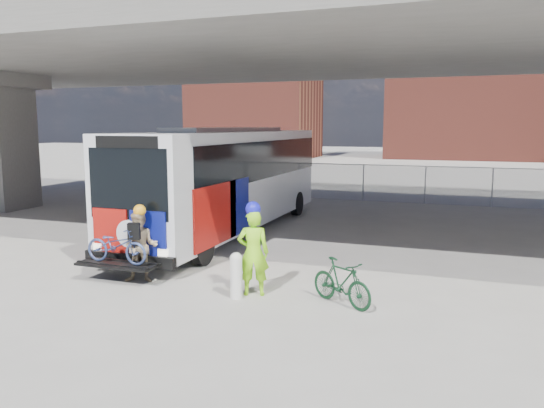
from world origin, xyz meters
The scene contains 9 objects.
ground centered at (0.00, 0.00, 0.00)m, with size 160.00×160.00×0.00m, color #9E9991.
bus centered at (-2.00, 2.51, 2.11)m, with size 2.67×12.90×3.69m.
overpass centered at (0.00, 4.00, 6.54)m, with size 40.00×16.00×7.95m.
chainlink_fence centered at (0.00, 12.00, 1.42)m, with size 30.00×0.06×30.00m.
brick_buildings centered at (1.23, 48.23, 5.42)m, with size 54.00×22.00×12.00m.
bollard centered at (1.16, -4.17, 0.55)m, with size 0.27×0.27×1.03m.
cyclist_hivis centered at (1.43, -3.82, 1.02)m, with size 0.82×0.67×2.11m.
cyclist_tan centered at (-1.49, -3.82, 0.90)m, with size 1.01×0.89×1.90m.
bike_parked centered at (3.42, -3.82, 0.49)m, with size 0.46×1.64×0.99m, color #12381F.
Camera 1 is at (5.73, -14.43, 3.75)m, focal length 35.00 mm.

